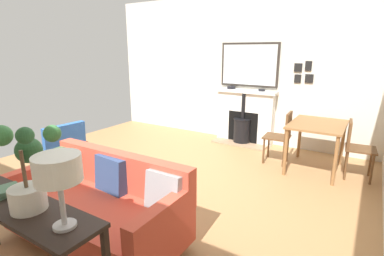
{
  "coord_description": "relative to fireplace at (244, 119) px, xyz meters",
  "views": [
    {
      "loc": [
        2.69,
        2.51,
        1.83
      ],
      "look_at": [
        -0.56,
        0.48,
        0.8
      ],
      "focal_mm": 27.38,
      "sensor_mm": 36.0,
      "label": 1
    }
  ],
  "objects": [
    {
      "name": "mantel_bowl_near",
      "position": [
        -0.02,
        -0.32,
        0.62
      ],
      "size": [
        0.16,
        0.16,
        0.05
      ],
      "color": "black",
      "rests_on": "fireplace"
    },
    {
      "name": "ottoman",
      "position": [
        2.89,
        -0.23,
        -0.23
      ],
      "size": [
        0.65,
        0.86,
        0.38
      ],
      "color": "#B2B2B7",
      "rests_on": "ground"
    },
    {
      "name": "console_table",
      "position": [
        4.5,
        0.04,
        0.21
      ],
      "size": [
        0.35,
        1.62,
        0.78
      ],
      "color": "black",
      "rests_on": "ground"
    },
    {
      "name": "potted_plant",
      "position": [
        4.5,
        0.22,
        0.63
      ],
      "size": [
        0.38,
        0.48,
        0.61
      ],
      "color": "silver",
      "rests_on": "console_table"
    },
    {
      "name": "mirror_over_mantel",
      "position": [
        -0.11,
        -0.0,
        1.07
      ],
      "size": [
        0.04,
        1.17,
        0.84
      ],
      "color": "#2D2823"
    },
    {
      "name": "mantel_bowl_far",
      "position": [
        -0.02,
        0.31,
        0.61
      ],
      "size": [
        0.13,
        0.13,
        0.04
      ],
      "color": "black",
      "rests_on": "fireplace"
    },
    {
      "name": "armchair_accent",
      "position": [
        3.04,
        -1.58,
        0.01
      ],
      "size": [
        0.72,
        0.63,
        0.83
      ],
      "color": "#4C3321",
      "rests_on": "ground"
    },
    {
      "name": "book_stack",
      "position": [
        4.51,
        -0.1,
        0.34
      ],
      "size": [
        0.28,
        0.22,
        0.06
      ],
      "color": "#4C7056",
      "rests_on": "console_table"
    },
    {
      "name": "photo_gallery_row",
      "position": [
        -0.13,
        1.02,
        0.96
      ],
      "size": [
        0.02,
        0.34,
        0.39
      ],
      "color": "black"
    },
    {
      "name": "ground_plane",
      "position": [
        2.74,
        -0.37,
        -0.47
      ],
      "size": [
        5.88,
        5.7,
        0.01
      ],
      "primitive_type": "cube",
      "color": "#A87A4C"
    },
    {
      "name": "dining_chair_by_back_wall",
      "position": [
        0.78,
        2.01,
        0.04
      ],
      "size": [
        0.43,
        0.43,
        0.85
      ],
      "color": "brown",
      "rests_on": "ground"
    },
    {
      "name": "dining_chair_near_fireplace",
      "position": [
        0.77,
        0.96,
        0.04
      ],
      "size": [
        0.42,
        0.42,
        0.87
      ],
      "color": "brown",
      "rests_on": "ground"
    },
    {
      "name": "dining_table",
      "position": [
        0.77,
        1.49,
        0.18
      ],
      "size": [
        1.02,
        0.77,
        0.75
      ],
      "color": "olive",
      "rests_on": "ground"
    },
    {
      "name": "wall_left",
      "position": [
        -0.2,
        -0.37,
        0.98
      ],
      "size": [
        0.12,
        5.7,
        2.89
      ],
      "primitive_type": "cube",
      "color": "silver",
      "rests_on": "ground"
    },
    {
      "name": "sofa",
      "position": [
        3.74,
        0.03,
        -0.11
      ],
      "size": [
        0.87,
        1.75,
        0.82
      ],
      "color": "#B2B2B7",
      "rests_on": "ground"
    },
    {
      "name": "table_lamp_far_end",
      "position": [
        4.5,
        0.64,
        0.68
      ],
      "size": [
        0.27,
        0.27,
        0.46
      ],
      "color": "#B2B2B7",
      "rests_on": "console_table"
    },
    {
      "name": "fireplace",
      "position": [
        0.0,
        0.0,
        0.0
      ],
      "size": [
        0.53,
        1.23,
        1.06
      ],
      "color": "#9E7A5B",
      "rests_on": "ground"
    }
  ]
}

